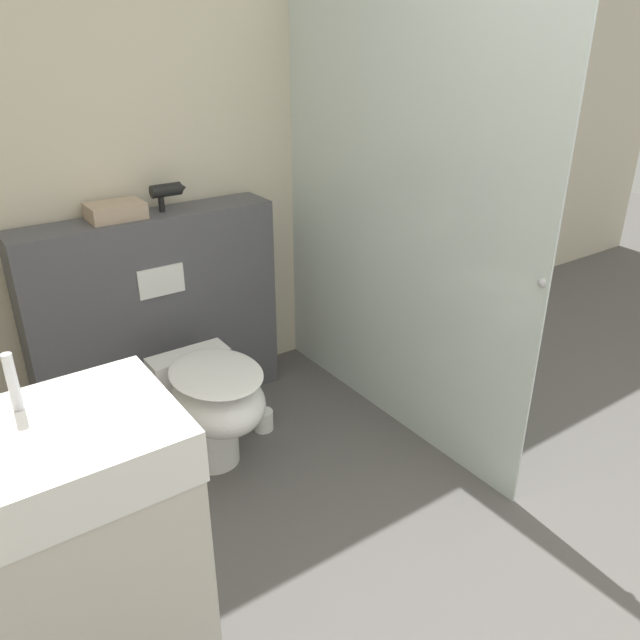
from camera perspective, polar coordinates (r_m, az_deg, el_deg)
The scene contains 8 objects.
wall_back at distance 3.26m, azimuth -10.28°, elevation 15.06°, with size 8.00×0.06×2.50m.
partition_panel at distance 3.17m, azimuth -14.69°, elevation 0.32°, with size 1.22×0.24×1.02m.
shower_glass at distance 2.86m, azimuth 6.77°, elevation 9.07°, with size 0.04×1.67×2.03m.
toilet at distance 2.76m, azimuth -9.69°, elevation -7.46°, with size 0.38×0.59×0.51m.
sink_vanity at distance 1.79m, azimuth -21.77°, elevation -23.06°, with size 0.61×0.41×1.17m.
hair_drier at distance 3.03m, azimuth -13.78°, elevation 11.38°, with size 0.17×0.06×0.13m.
folded_towel at distance 2.97m, azimuth -18.19°, elevation 9.46°, with size 0.24×0.17×0.07m.
spare_toilet_roll at distance 3.12m, azimuth -5.23°, elevation -9.10°, with size 0.10×0.10×0.10m.
Camera 1 is at (-1.35, -0.63, 1.80)m, focal length 35.00 mm.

